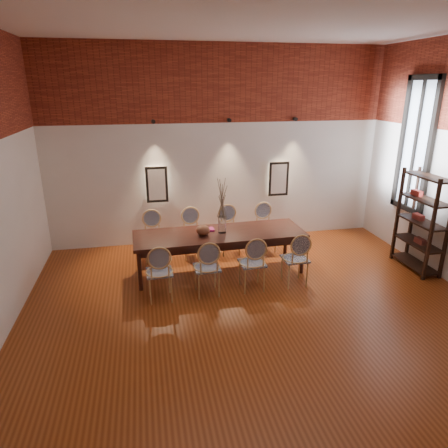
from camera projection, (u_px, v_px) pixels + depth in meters
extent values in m
cube|color=brown|center=(266.00, 327.00, 5.63)|extent=(7.00, 7.00, 0.02)
cube|color=silver|center=(278.00, 8.00, 4.30)|extent=(7.00, 7.00, 0.02)
cube|color=silver|center=(218.00, 147.00, 8.25)|extent=(7.00, 0.10, 4.00)
cube|color=maroon|center=(219.00, 83.00, 7.77)|extent=(7.00, 0.02, 1.50)
cube|color=#FFEAC6|center=(157.00, 184.00, 8.14)|extent=(0.36, 0.06, 0.66)
cube|color=#FFEAC6|center=(278.00, 179.00, 8.63)|extent=(0.36, 0.06, 0.66)
cylinder|color=black|center=(153.00, 122.00, 7.70)|extent=(0.08, 0.10, 0.08)
cylinder|color=black|center=(229.00, 120.00, 7.98)|extent=(0.08, 0.10, 0.08)
cylinder|color=black|center=(295.00, 119.00, 8.25)|extent=(0.08, 0.10, 0.08)
cube|color=silver|center=(416.00, 146.00, 7.41)|extent=(0.02, 0.78, 2.38)
cube|color=black|center=(415.00, 146.00, 7.41)|extent=(0.08, 0.90, 2.50)
cube|color=black|center=(415.00, 146.00, 7.41)|extent=(0.06, 0.06, 2.40)
cube|color=#381710|center=(220.00, 252.00, 7.18)|extent=(3.03, 1.05, 0.75)
cylinder|color=silver|center=(222.00, 224.00, 7.01)|extent=(0.14, 0.14, 0.30)
ellipsoid|color=brown|center=(203.00, 230.00, 6.91)|extent=(0.24, 0.24, 0.18)
cube|color=#97175B|center=(207.00, 230.00, 7.16)|extent=(0.26, 0.19, 0.03)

